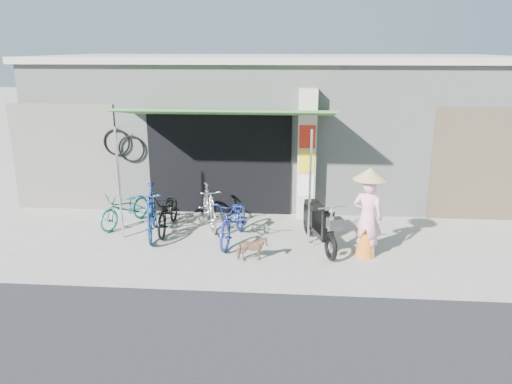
# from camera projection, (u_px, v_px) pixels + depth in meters

# --- Properties ---
(ground) EXTENTS (80.00, 80.00, 0.00)m
(ground) POSITION_uv_depth(u_px,v_px,m) (262.00, 256.00, 9.60)
(ground) COLOR #ABA69A
(ground) RESTS_ON ground
(bicycle_shop) EXTENTS (12.30, 5.30, 3.66)m
(bicycle_shop) POSITION_uv_depth(u_px,v_px,m) (275.00, 123.00, 13.96)
(bicycle_shop) COLOR gray
(bicycle_shop) RESTS_ON ground
(shop_pillar) EXTENTS (0.42, 0.44, 3.00)m
(shop_pillar) POSITION_uv_depth(u_px,v_px,m) (307.00, 155.00, 11.45)
(shop_pillar) COLOR beige
(shop_pillar) RESTS_ON ground
(awning) EXTENTS (4.60, 1.88, 2.72)m
(awning) POSITION_uv_depth(u_px,v_px,m) (225.00, 114.00, 10.52)
(awning) COLOR #36682F
(awning) RESTS_ON ground
(neighbour_right) EXTENTS (2.60, 0.06, 2.60)m
(neighbour_right) POSITION_uv_depth(u_px,v_px,m) (490.00, 165.00, 11.32)
(neighbour_right) COLOR brown
(neighbour_right) RESTS_ON ground
(neighbour_left) EXTENTS (2.60, 0.06, 2.60)m
(neighbour_left) POSITION_uv_depth(u_px,v_px,m) (65.00, 157.00, 12.11)
(neighbour_left) COLOR #6B665B
(neighbour_left) RESTS_ON ground
(bike_teal) EXTENTS (1.11, 1.64, 0.81)m
(bike_teal) POSITION_uv_depth(u_px,v_px,m) (125.00, 208.00, 11.18)
(bike_teal) COLOR #1C8074
(bike_teal) RESTS_ON ground
(bike_blue) EXTENTS (0.88, 1.86, 1.08)m
(bike_blue) POSITION_uv_depth(u_px,v_px,m) (151.00, 212.00, 10.52)
(bike_blue) COLOR navy
(bike_blue) RESTS_ON ground
(bike_black) EXTENTS (0.62, 1.68, 0.88)m
(bike_black) POSITION_uv_depth(u_px,v_px,m) (168.00, 211.00, 10.86)
(bike_black) COLOR black
(bike_black) RESTS_ON ground
(bike_silver) EXTENTS (0.96, 1.65, 0.96)m
(bike_silver) POSITION_uv_depth(u_px,v_px,m) (209.00, 206.00, 11.08)
(bike_silver) COLOR #ACADB1
(bike_silver) RESTS_ON ground
(bike_navy) EXTENTS (0.88, 1.87, 0.94)m
(bike_navy) POSITION_uv_depth(u_px,v_px,m) (234.00, 219.00, 10.24)
(bike_navy) COLOR navy
(bike_navy) RESTS_ON ground
(street_dog) EXTENTS (0.62, 0.38, 0.49)m
(street_dog) POSITION_uv_depth(u_px,v_px,m) (252.00, 249.00, 9.33)
(street_dog) COLOR #A77F58
(street_dog) RESTS_ON ground
(moped) EXTENTS (0.76, 1.81, 1.05)m
(moped) POSITION_uv_depth(u_px,v_px,m) (319.00, 224.00, 9.96)
(moped) COLOR black
(moped) RESTS_ON ground
(nun) EXTENTS (0.67, 0.64, 1.75)m
(nun) POSITION_uv_depth(u_px,v_px,m) (368.00, 213.00, 9.39)
(nun) COLOR #F9A7B9
(nun) RESTS_ON ground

